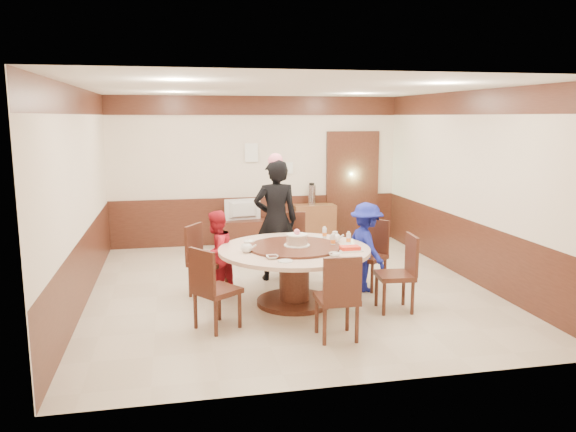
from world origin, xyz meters
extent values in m
plane|color=beige|center=(0.00, 0.00, 0.00)|extent=(6.00, 6.00, 0.00)
plane|color=silver|center=(0.00, 0.00, 2.80)|extent=(6.00, 6.00, 0.00)
cube|color=beige|center=(0.00, 3.00, 1.40)|extent=(5.50, 0.04, 2.80)
cube|color=beige|center=(0.00, -3.00, 1.40)|extent=(5.50, 0.04, 2.80)
cube|color=beige|center=(-2.75, 0.00, 1.40)|extent=(0.04, 6.00, 2.80)
cube|color=beige|center=(2.75, 0.00, 1.40)|extent=(0.04, 6.00, 2.80)
cube|color=#411E14|center=(0.00, 0.00, 0.45)|extent=(5.50, 6.00, 0.90)
cube|color=#411E14|center=(0.00, 0.00, 2.62)|extent=(5.50, 6.00, 0.35)
cube|color=#411E14|center=(1.90, 2.95, 1.05)|extent=(1.05, 0.08, 2.18)
cube|color=#92E29F|center=(1.90, 2.97, 1.05)|extent=(0.88, 0.02, 2.05)
cylinder|color=#411E14|center=(-0.07, -0.68, 0.03)|extent=(0.98, 0.98, 0.06)
cylinder|color=#411E14|center=(-0.07, -0.68, 0.35)|extent=(0.39, 0.39, 0.65)
cylinder|color=beige|center=(-0.07, -0.68, 0.72)|extent=(1.96, 1.96, 0.05)
cylinder|color=#411E14|center=(-0.07, -0.68, 0.77)|extent=(1.20, 1.20, 0.03)
cube|color=#411E14|center=(1.11, -0.21, 0.45)|extent=(0.62, 0.62, 0.06)
cube|color=#411E14|center=(1.27, -0.07, 0.72)|extent=(0.30, 0.35, 0.50)
cube|color=#411E14|center=(1.11, -0.21, 0.21)|extent=(0.36, 0.36, 0.42)
cube|color=#411E14|center=(0.18, 0.56, 0.45)|extent=(0.50, 0.50, 0.06)
cube|color=#411E14|center=(0.21, 0.77, 0.72)|extent=(0.42, 0.10, 0.50)
cube|color=#411E14|center=(0.18, 0.56, 0.21)|extent=(0.36, 0.36, 0.42)
cube|color=#411E14|center=(-1.14, -0.06, 0.45)|extent=(0.61, 0.61, 0.06)
cube|color=#411E14|center=(-1.32, 0.05, 0.72)|extent=(0.26, 0.37, 0.50)
cube|color=#411E14|center=(-1.14, -0.06, 0.21)|extent=(0.36, 0.36, 0.42)
cube|color=#411E14|center=(-1.12, -1.33, 0.45)|extent=(0.61, 0.61, 0.06)
cube|color=#411E14|center=(-1.29, -1.46, 0.72)|extent=(0.28, 0.36, 0.50)
cube|color=#411E14|center=(-1.12, -1.33, 0.21)|extent=(0.36, 0.36, 0.42)
cube|color=#411E14|center=(0.15, -1.89, 0.45)|extent=(0.45, 0.45, 0.06)
cube|color=#411E14|center=(0.14, -2.10, 0.72)|extent=(0.42, 0.05, 0.50)
cube|color=#411E14|center=(0.15, -1.89, 0.21)|extent=(0.36, 0.36, 0.42)
cube|color=#411E14|center=(1.12, -1.17, 0.45)|extent=(0.48, 0.48, 0.06)
cube|color=#411E14|center=(1.33, -1.19, 0.72)|extent=(0.08, 0.42, 0.50)
cube|color=#411E14|center=(1.12, -1.17, 0.21)|extent=(0.36, 0.36, 0.42)
imported|color=black|center=(-0.09, 0.49, 0.90)|extent=(0.67, 0.44, 1.81)
imported|color=#B41825|center=(-1.03, -0.10, 0.59)|extent=(0.71, 0.72, 1.17)
imported|color=navy|center=(1.05, -0.31, 0.62)|extent=(0.60, 0.88, 1.25)
cylinder|color=white|center=(-0.03, -0.67, 0.79)|extent=(0.34, 0.34, 0.01)
cylinder|color=tan|center=(-0.03, -0.67, 0.85)|extent=(0.27, 0.27, 0.12)
cylinder|color=white|center=(-0.03, -0.67, 0.92)|extent=(0.27, 0.27, 0.01)
sphere|color=pink|center=(-0.03, -0.67, 0.96)|extent=(0.08, 0.08, 0.08)
ellipsoid|color=white|center=(-0.70, -0.79, 0.81)|extent=(0.17, 0.15, 0.13)
ellipsoid|color=white|center=(0.55, -0.44, 0.81)|extent=(0.17, 0.15, 0.13)
imported|color=white|center=(-0.60, -0.30, 0.77)|extent=(0.14, 0.14, 0.04)
imported|color=white|center=(0.32, -1.20, 0.77)|extent=(0.14, 0.14, 0.04)
imported|color=white|center=(-0.44, -1.16, 0.77)|extent=(0.15, 0.15, 0.04)
imported|color=white|center=(0.61, -0.83, 0.77)|extent=(0.15, 0.15, 0.05)
cylinder|color=white|center=(-0.32, -1.33, 0.76)|extent=(0.18, 0.18, 0.01)
cylinder|color=white|center=(0.38, -0.18, 0.76)|extent=(0.18, 0.18, 0.01)
cube|color=white|center=(0.59, -0.98, 0.76)|extent=(0.30, 0.20, 0.02)
cube|color=red|center=(0.59, -0.98, 0.79)|extent=(0.24, 0.15, 0.04)
cylinder|color=silver|center=(0.44, -0.71, 0.83)|extent=(0.06, 0.06, 0.16)
cylinder|color=silver|center=(0.67, -0.65, 0.83)|extent=(0.06, 0.06, 0.16)
cylinder|color=silver|center=(0.46, -0.25, 0.83)|extent=(0.06, 0.06, 0.16)
cube|color=#411E14|center=(-0.29, 2.75, 0.25)|extent=(0.85, 0.45, 0.50)
imported|color=gray|center=(-0.29, 2.75, 0.70)|extent=(0.70, 0.19, 0.40)
cube|color=brown|center=(1.08, 2.78, 0.38)|extent=(0.80, 0.40, 0.75)
cylinder|color=silver|center=(1.03, 2.78, 0.94)|extent=(0.15, 0.15, 0.38)
cube|color=white|center=(-0.10, 2.96, 1.75)|extent=(0.25, 0.00, 0.35)
cube|color=white|center=(0.55, 2.96, 1.45)|extent=(0.30, 0.00, 0.22)
camera|label=1|loc=(-1.58, -7.56, 2.42)|focal=35.00mm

